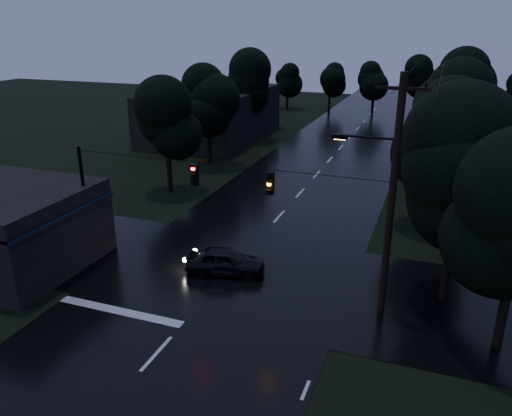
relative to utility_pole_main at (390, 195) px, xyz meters
The scene contains 16 objects.
main_road 21.06m from the utility_pole_main, 111.30° to the left, with size 12.00×120.00×0.02m, color black.
cross_street 9.14m from the utility_pole_main, behind, with size 60.00×9.00×0.02m, color black.
building_far_right 24.12m from the utility_pole_main, 74.01° to the left, with size 10.00×14.00×4.40m, color black.
building_far_left 36.15m from the utility_pole_main, 126.44° to the left, with size 10.00×16.00×5.00m, color black.
utility_pole_main is the anchor object (origin of this frame).
utility_pole_far 17.08m from the utility_pole_main, 87.00° to the left, with size 2.00×0.30×7.50m.
anchor_pole_left 15.08m from the utility_pole_main, behind, with size 0.18×0.18×6.00m, color black.
span_signals 6.85m from the utility_pole_main, behind, with size 15.00×0.37×1.12m.
tree_corner_near 3.35m from the utility_pole_main, 37.67° to the left, with size 4.48×4.48×9.44m.
tree_left_a 19.76m from the utility_pole_main, 146.16° to the left, with size 3.92×3.92×8.26m.
tree_left_b 25.50m from the utility_pole_main, 131.84° to the left, with size 4.20×4.20×8.85m.
tree_left_c 33.94m from the utility_pole_main, 121.27° to the left, with size 4.48×4.48×9.44m.
tree_right_a 11.12m from the utility_pole_main, 81.77° to the left, with size 4.20×4.20×8.85m.
tree_right_b 19.14m from the utility_pole_main, 83.42° to the left, with size 4.48×4.48×9.44m.
tree_right_c 29.16m from the utility_pole_main, 84.50° to the left, with size 4.76×4.76×10.03m.
car 8.89m from the utility_pole_main, behind, with size 1.56×3.88×1.32m, color black.
Camera 1 is at (8.92, -8.33, 11.67)m, focal length 35.00 mm.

